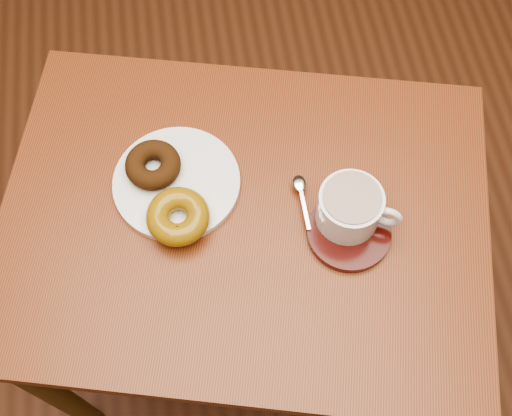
{
  "coord_description": "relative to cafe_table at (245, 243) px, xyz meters",
  "views": [
    {
      "loc": [
        -0.15,
        -0.44,
        1.66
      ],
      "look_at": [
        -0.08,
        -0.01,
        0.75
      ],
      "focal_mm": 45.0,
      "sensor_mm": 36.0,
      "label": 1
    }
  ],
  "objects": [
    {
      "name": "cafe_table",
      "position": [
        0.0,
        0.0,
        0.0
      ],
      "size": [
        0.91,
        0.77,
        0.73
      ],
      "rotation": [
        0.0,
        0.0,
        -0.25
      ],
      "color": "brown",
      "rests_on": "ground"
    },
    {
      "name": "donut_plate",
      "position": [
        -0.1,
        0.07,
        0.12
      ],
      "size": [
        0.23,
        0.23,
        0.01
      ],
      "primitive_type": "cylinder",
      "rotation": [
        0.0,
        0.0,
        0.1
      ],
      "color": "white",
      "rests_on": "cafe_table"
    },
    {
      "name": "ground",
      "position": [
        0.1,
        0.01,
        -0.62
      ],
      "size": [
        6.0,
        6.0,
        0.0
      ],
      "primitive_type": "plane",
      "color": "#59301C",
      "rests_on": "ground"
    },
    {
      "name": "teaspoon",
      "position": [
        0.1,
        0.03,
        0.13
      ],
      "size": [
        0.02,
        0.1,
        0.01
      ],
      "rotation": [
        0.0,
        0.0,
        0.01
      ],
      "color": "silver",
      "rests_on": "saucer"
    },
    {
      "name": "saucer",
      "position": [
        0.16,
        -0.06,
        0.12
      ],
      "size": [
        0.16,
        0.16,
        0.01
      ],
      "primitive_type": "cylinder",
      "rotation": [
        0.0,
        0.0,
        -0.27
      ],
      "color": "#360A07",
      "rests_on": "cafe_table"
    },
    {
      "name": "coffee_cup",
      "position": [
        0.16,
        -0.03,
        0.17
      ],
      "size": [
        0.13,
        0.1,
        0.07
      ],
      "rotation": [
        0.0,
        0.0,
        -0.44
      ],
      "color": "white",
      "rests_on": "saucer"
    },
    {
      "name": "donut_caramel",
      "position": [
        -0.1,
        -0.0,
        0.15
      ],
      "size": [
        0.13,
        0.13,
        0.04
      ],
      "rotation": [
        0.0,
        0.0,
        -0.34
      ],
      "color": "#8F670F",
      "rests_on": "donut_plate"
    },
    {
      "name": "donut_cinnamon",
      "position": [
        -0.13,
        0.1,
        0.15
      ],
      "size": [
        0.1,
        0.1,
        0.03
      ],
      "primitive_type": "torus",
      "rotation": [
        0.0,
        0.0,
        -0.1
      ],
      "color": "#371D0B",
      "rests_on": "donut_plate"
    }
  ]
}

